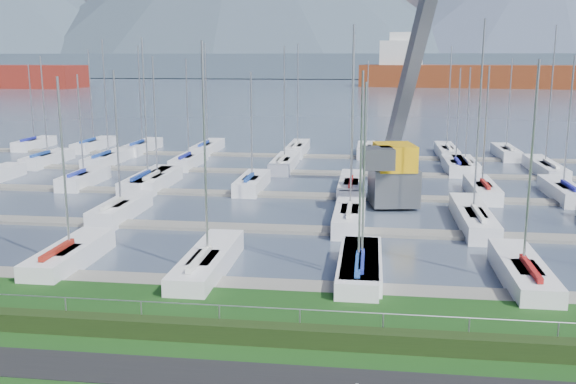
# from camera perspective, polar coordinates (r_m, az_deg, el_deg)

# --- Properties ---
(path) EXTENTS (160.00, 2.00, 0.04)m
(path) POSITION_cam_1_polar(r_m,az_deg,el_deg) (21.76, -5.33, -15.97)
(path) COLOR black
(path) RESTS_ON grass
(water) EXTENTS (800.00, 540.00, 0.20)m
(water) POSITION_cam_1_polar(r_m,az_deg,el_deg) (281.97, 6.63, 9.65)
(water) COLOR #434F62
(hedge) EXTENTS (80.00, 0.70, 0.70)m
(hedge) POSITION_cam_1_polar(r_m,az_deg,el_deg) (23.90, -3.94, -12.38)
(hedge) COLOR black
(hedge) RESTS_ON grass
(fence) EXTENTS (80.00, 0.04, 0.04)m
(fence) POSITION_cam_1_polar(r_m,az_deg,el_deg) (23.92, -3.78, -10.14)
(fence) COLOR #96999E
(fence) RESTS_ON grass
(foothill) EXTENTS (900.00, 80.00, 12.00)m
(foothill) POSITION_cam_1_polar(r_m,az_deg,el_deg) (351.79, 6.85, 11.12)
(foothill) COLOR #41505F
(foothill) RESTS_ON water
(docks) EXTENTS (90.00, 41.60, 0.25)m
(docks) POSITION_cam_1_polar(r_m,az_deg,el_deg) (49.05, 2.12, -0.34)
(docks) COLOR slate
(docks) RESTS_ON water
(crane) EXTENTS (6.55, 13.20, 22.35)m
(crane) POSITION_cam_1_polar(r_m,az_deg,el_deg) (46.74, 10.05, 5.76)
(crane) COLOR slate
(crane) RESTS_ON water
(cargo_ship_mid) EXTENTS (94.84, 32.96, 21.50)m
(cargo_ship_mid) POSITION_cam_1_polar(r_m,az_deg,el_deg) (240.23, 16.79, 9.82)
(cargo_ship_mid) COLOR maroon
(cargo_ship_mid) RESTS_ON water
(sailboat_fleet) EXTENTS (75.78, 49.38, 13.63)m
(sailboat_fleet) POSITION_cam_1_polar(r_m,az_deg,el_deg) (50.86, 1.55, 6.48)
(sailboat_fleet) COLOR navy
(sailboat_fleet) RESTS_ON water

